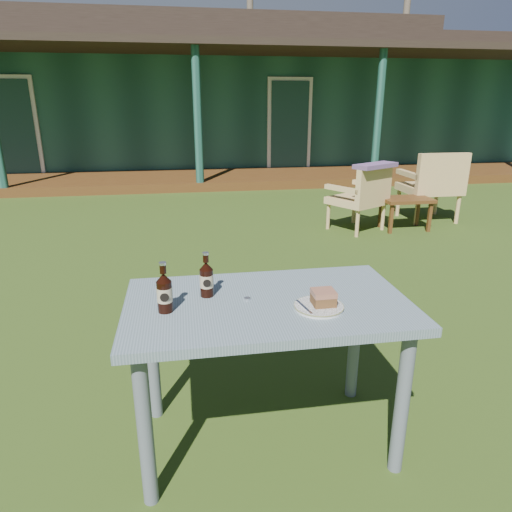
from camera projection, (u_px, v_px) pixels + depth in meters
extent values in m
plane|color=#334916|center=(230.00, 301.00, 3.66)|extent=(80.00, 80.00, 0.00)
cube|color=#1C493D|center=(190.00, 110.00, 12.12)|extent=(15.00, 6.00, 2.60)
cube|color=black|center=(187.00, 51.00, 11.65)|extent=(15.80, 6.80, 0.30)
cube|color=black|center=(187.00, 33.00, 11.52)|extent=(12.00, 3.50, 0.60)
cube|color=#4F2E13|center=(198.00, 180.00, 8.87)|extent=(15.00, 1.80, 0.16)
cube|color=black|center=(193.00, 46.00, 8.11)|extent=(15.40, 2.00, 0.12)
cylinder|color=#1C493D|center=(198.00, 120.00, 7.75)|extent=(0.14, 0.14, 2.45)
cylinder|color=#1C493D|center=(378.00, 119.00, 8.25)|extent=(0.14, 0.14, 2.45)
cube|color=white|center=(14.00, 130.00, 8.86)|extent=(0.95, 0.06, 2.00)
cube|color=#193D38|center=(13.00, 130.00, 8.83)|extent=(0.80, 0.04, 1.85)
cube|color=white|center=(289.00, 127.00, 9.70)|extent=(0.95, 0.06, 2.00)
cube|color=#193D38|center=(290.00, 127.00, 9.67)|extent=(0.80, 0.04, 1.85)
cylinder|color=brown|center=(250.00, 23.00, 19.88)|extent=(0.28, 0.28, 9.50)
cylinder|color=brown|center=(407.00, 2.00, 19.24)|extent=(0.28, 0.28, 11.00)
cube|color=slate|center=(267.00, 305.00, 1.94)|extent=(1.20, 0.70, 0.04)
cylinder|color=slate|center=(145.00, 431.00, 1.73)|extent=(0.06, 0.06, 0.68)
cylinder|color=slate|center=(402.00, 403.00, 1.89)|extent=(0.06, 0.06, 0.68)
cylinder|color=slate|center=(152.00, 356.00, 2.23)|extent=(0.06, 0.06, 0.68)
cylinder|color=slate|center=(355.00, 339.00, 2.39)|extent=(0.06, 0.06, 0.68)
cylinder|color=silver|center=(319.00, 307.00, 1.86)|extent=(0.20, 0.20, 0.01)
cylinder|color=olive|center=(319.00, 306.00, 1.86)|extent=(0.20, 0.20, 0.00)
cube|color=#57371B|center=(323.00, 300.00, 1.86)|extent=(0.09, 0.08, 0.04)
cube|color=#935A41|center=(324.00, 293.00, 1.85)|extent=(0.09, 0.09, 0.02)
cube|color=silver|center=(304.00, 307.00, 1.84)|extent=(0.04, 0.14, 0.00)
cylinder|color=black|center=(207.00, 283.00, 1.97)|extent=(0.06, 0.06, 0.12)
cone|color=black|center=(206.00, 266.00, 1.94)|extent=(0.06, 0.06, 0.03)
cylinder|color=black|center=(206.00, 258.00, 1.93)|extent=(0.02, 0.02, 0.03)
cylinder|color=silver|center=(206.00, 254.00, 1.92)|extent=(0.03, 0.03, 0.01)
cylinder|color=tan|center=(207.00, 281.00, 1.96)|extent=(0.06, 0.06, 0.06)
cylinder|color=black|center=(207.00, 283.00, 1.94)|extent=(0.03, 0.00, 0.03)
cylinder|color=black|center=(165.00, 297.00, 1.82)|extent=(0.06, 0.06, 0.13)
cone|color=black|center=(163.00, 277.00, 1.79)|extent=(0.06, 0.06, 0.04)
cylinder|color=black|center=(163.00, 269.00, 1.78)|extent=(0.03, 0.03, 0.04)
cylinder|color=silver|center=(162.00, 264.00, 1.77)|extent=(0.03, 0.03, 0.01)
cylinder|color=tan|center=(165.00, 294.00, 1.82)|extent=(0.06, 0.06, 0.06)
cylinder|color=black|center=(164.00, 297.00, 1.79)|extent=(0.04, 0.00, 0.04)
cylinder|color=silver|center=(247.00, 299.00, 1.95)|extent=(0.03, 0.03, 0.01)
cube|color=tan|center=(357.00, 201.00, 5.60)|extent=(0.78, 0.77, 0.08)
cube|color=tan|center=(374.00, 184.00, 5.35)|extent=(0.55, 0.35, 0.38)
cube|color=tan|center=(370.00, 184.00, 5.72)|extent=(0.31, 0.48, 0.05)
cube|color=tan|center=(342.00, 189.00, 5.41)|extent=(0.31, 0.48, 0.05)
cylinder|color=tan|center=(354.00, 211.00, 5.99)|extent=(0.05, 0.05, 0.33)
cylinder|color=tan|center=(328.00, 216.00, 5.69)|extent=(0.05, 0.05, 0.33)
cylinder|color=tan|center=(383.00, 217.00, 5.65)|extent=(0.05, 0.05, 0.33)
cylinder|color=tan|center=(357.00, 223.00, 5.35)|extent=(0.05, 0.05, 0.33)
cube|color=tan|center=(429.00, 189.00, 6.07)|extent=(0.68, 0.64, 0.10)
cube|color=tan|center=(443.00, 171.00, 5.72)|extent=(0.68, 0.09, 0.44)
cube|color=tan|center=(451.00, 173.00, 6.07)|extent=(0.08, 0.59, 0.06)
cube|color=tan|center=(409.00, 174.00, 5.98)|extent=(0.08, 0.59, 0.06)
cylinder|color=tan|center=(436.00, 201.00, 6.43)|extent=(0.05, 0.05, 0.37)
cylinder|color=tan|center=(398.00, 203.00, 6.34)|extent=(0.05, 0.05, 0.37)
cylinder|color=tan|center=(458.00, 209.00, 5.94)|extent=(0.05, 0.05, 0.37)
cylinder|color=tan|center=(417.00, 211.00, 5.85)|extent=(0.05, 0.05, 0.37)
cube|color=#694A76|center=(376.00, 166.00, 5.28)|extent=(0.62, 0.48, 0.05)
cube|color=#4F2E13|center=(406.00, 199.00, 5.60)|extent=(0.60, 0.40, 0.04)
cube|color=#4F2E13|center=(391.00, 219.00, 5.48)|extent=(0.04, 0.04, 0.36)
cube|color=#4F2E13|center=(430.00, 217.00, 5.56)|extent=(0.04, 0.04, 0.36)
cube|color=#4F2E13|center=(381.00, 213.00, 5.76)|extent=(0.04, 0.04, 0.36)
cube|color=#4F2E13|center=(417.00, 212.00, 5.84)|extent=(0.04, 0.04, 0.36)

